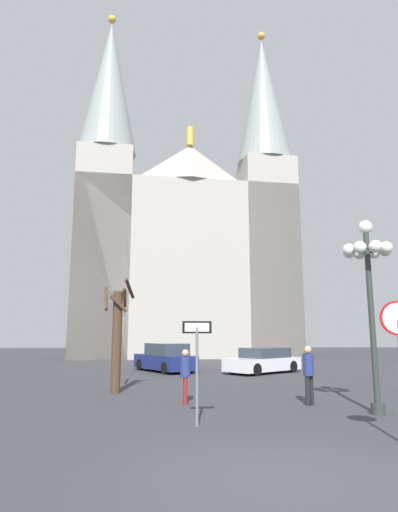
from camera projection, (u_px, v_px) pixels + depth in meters
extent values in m
plane|color=#38383D|center=(283.00, 481.00, 6.37)|extent=(120.00, 120.00, 0.00)
cube|color=#ADA89E|center=(183.00, 274.00, 43.12)|extent=(21.39, 13.84, 15.92)
pyramid|color=#ADA89E|center=(190.00, 163.00, 40.07)|extent=(7.27, 2.73, 3.50)
cylinder|color=gold|center=(190.00, 137.00, 40.54)|extent=(0.70, 0.70, 1.80)
cube|color=#ADA89E|center=(103.00, 252.00, 38.82)|extent=(5.38, 5.38, 18.70)
cone|color=gray|center=(109.00, 87.00, 41.68)|extent=(5.39, 5.39, 13.80)
sphere|color=gold|center=(112.00, 20.00, 42.97)|extent=(0.80, 0.80, 0.80)
cube|color=#ADA89E|center=(267.00, 257.00, 41.20)|extent=(5.38, 5.38, 18.70)
cone|color=gray|center=(263.00, 100.00, 44.07)|extent=(5.39, 5.39, 13.80)
sphere|color=gold|center=(261.00, 36.00, 45.36)|extent=(0.80, 0.80, 0.80)
cylinder|color=red|center=(398.00, 318.00, 8.71)|extent=(0.70, 0.13, 0.70)
cylinder|color=white|center=(398.00, 318.00, 8.69)|extent=(0.61, 0.09, 0.62)
cylinder|color=slate|center=(197.00, 376.00, 10.25)|extent=(0.07, 0.07, 2.29)
cube|color=black|center=(197.00, 327.00, 10.45)|extent=(0.71, 0.12, 0.29)
cube|color=white|center=(197.00, 327.00, 10.43)|extent=(0.60, 0.08, 0.20)
cylinder|color=#2D3833|center=(372.00, 321.00, 12.00)|extent=(0.16, 0.16, 4.97)
cylinder|color=#2D3833|center=(378.00, 409.00, 11.59)|extent=(0.36, 0.36, 0.30)
sphere|color=white|center=(365.00, 227.00, 12.47)|extent=(0.39, 0.39, 0.39)
sphere|color=white|center=(385.00, 250.00, 12.38)|extent=(0.35, 0.35, 0.35)
cylinder|color=#2D3833|center=(376.00, 250.00, 12.37)|extent=(0.05, 0.53, 0.05)
sphere|color=white|center=(374.00, 253.00, 12.74)|extent=(0.35, 0.35, 0.35)
cylinder|color=#2D3833|center=(370.00, 251.00, 12.55)|extent=(0.41, 0.41, 0.05)
sphere|color=white|center=(359.00, 253.00, 12.87)|extent=(0.35, 0.35, 0.35)
cylinder|color=#2D3833|center=(363.00, 252.00, 12.61)|extent=(0.53, 0.05, 0.05)
sphere|color=white|center=(349.00, 252.00, 12.70)|extent=(0.35, 0.35, 0.35)
cylinder|color=#2D3833|center=(358.00, 251.00, 12.53)|extent=(0.41, 0.41, 0.05)
sphere|color=white|center=(349.00, 250.00, 12.32)|extent=(0.35, 0.35, 0.35)
cylinder|color=#2D3833|center=(358.00, 250.00, 12.34)|extent=(0.05, 0.53, 0.05)
sphere|color=white|center=(360.00, 247.00, 11.96)|extent=(0.35, 0.35, 0.35)
cylinder|color=#2D3833|center=(363.00, 249.00, 12.16)|extent=(0.41, 0.41, 0.05)
sphere|color=white|center=(375.00, 246.00, 11.83)|extent=(0.35, 0.35, 0.35)
cylinder|color=#2D3833|center=(371.00, 248.00, 12.09)|extent=(0.53, 0.05, 0.05)
sphere|color=white|center=(386.00, 248.00, 12.00)|extent=(0.35, 0.35, 0.35)
cylinder|color=#2D3833|center=(376.00, 249.00, 12.18)|extent=(0.41, 0.41, 0.05)
cylinder|color=#473323|center=(117.00, 341.00, 16.05)|extent=(0.36, 0.36, 3.70)
cylinder|color=#473323|center=(106.00, 298.00, 16.22)|extent=(0.32, 0.99, 0.99)
cylinder|color=#473323|center=(125.00, 298.00, 16.36)|extent=(0.16, 0.60, 0.71)
cylinder|color=#473323|center=(130.00, 288.00, 16.33)|extent=(0.33, 0.96, 0.70)
cylinder|color=#473323|center=(119.00, 304.00, 16.01)|extent=(0.70, 0.27, 0.66)
cube|color=silver|center=(263.00, 364.00, 23.65)|extent=(4.67, 4.25, 0.67)
cube|color=#333D47|center=(265.00, 353.00, 23.90)|extent=(3.01, 2.88, 0.54)
cylinder|color=black|center=(256.00, 370.00, 22.00)|extent=(0.64, 0.57, 0.64)
cylinder|color=black|center=(232.00, 368.00, 23.25)|extent=(0.64, 0.57, 0.64)
cylinder|color=black|center=(292.00, 367.00, 23.99)|extent=(0.64, 0.57, 0.64)
cylinder|color=black|center=(269.00, 365.00, 25.24)|extent=(0.64, 0.57, 0.64)
cube|color=navy|center=(165.00, 362.00, 24.62)|extent=(3.77, 4.76, 0.78)
cube|color=#333D47|center=(167.00, 349.00, 24.57)|extent=(2.63, 2.96, 0.65)
cylinder|color=black|center=(140.00, 365.00, 25.41)|extent=(0.51, 0.66, 0.64)
cylinder|color=black|center=(164.00, 364.00, 26.27)|extent=(0.51, 0.66, 0.64)
cylinder|color=black|center=(165.00, 368.00, 22.91)|extent=(0.51, 0.66, 0.64)
cylinder|color=black|center=(191.00, 367.00, 23.76)|extent=(0.51, 0.66, 0.64)
cylinder|color=maroon|center=(185.00, 390.00, 13.35)|extent=(0.12, 0.12, 0.82)
cylinder|color=maroon|center=(185.00, 391.00, 13.19)|extent=(0.12, 0.12, 0.82)
cylinder|color=navy|center=(185.00, 367.00, 13.40)|extent=(0.32, 0.32, 0.61)
sphere|color=tan|center=(185.00, 353.00, 13.47)|extent=(0.22, 0.22, 0.22)
cylinder|color=black|center=(307.00, 391.00, 13.07)|extent=(0.12, 0.12, 0.87)
cylinder|color=black|center=(312.00, 390.00, 13.13)|extent=(0.12, 0.12, 0.87)
cylinder|color=navy|center=(308.00, 365.00, 13.23)|extent=(0.32, 0.32, 0.65)
sphere|color=tan|center=(308.00, 350.00, 13.31)|extent=(0.24, 0.24, 0.24)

